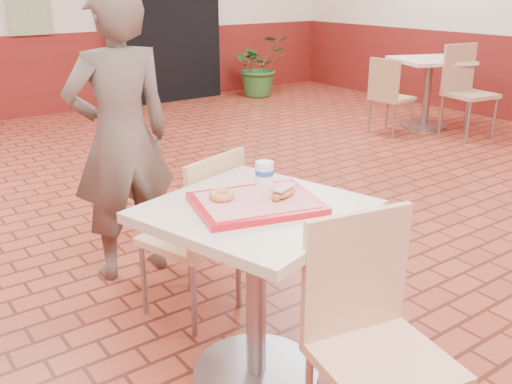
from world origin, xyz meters
TOP-DOWN VIEW (x-y plane):
  - room_shell at (0.00, 0.00)m, footprint 8.01×10.01m
  - wainscot_band at (0.00, 0.00)m, footprint 8.00×10.00m
  - corridor_doorway at (1.20, 4.88)m, footprint 1.60×0.22m
  - main_table at (-1.41, -0.81)m, footprint 0.75×0.75m
  - chair_main_front at (-1.34, -1.37)m, footprint 0.49×0.49m
  - chair_main_back at (-1.34, -0.25)m, footprint 0.50×0.50m
  - customer at (-1.44, 0.41)m, footprint 0.61×0.43m
  - serving_tray at (-1.41, -0.81)m, footprint 0.47×0.36m
  - ring_donut at (-1.51, -0.73)m, footprint 0.11×0.11m
  - long_john_donut at (-1.31, -0.85)m, footprint 0.15×0.11m
  - paper_cup at (-1.28, -0.69)m, footprint 0.08×0.08m
  - second_table at (2.88, 1.69)m, footprint 0.75×0.75m
  - chair_second_left at (2.23, 1.71)m, footprint 0.43×0.43m
  - chair_second_front at (2.87, 1.20)m, footprint 0.52×0.52m
  - potted_plant at (2.45, 4.40)m, footprint 0.82×0.71m

SIDE VIEW (x-z plane):
  - potted_plant at x=2.45m, z-range 0.00..0.89m
  - chair_second_left at x=2.23m, z-range 0.05..0.89m
  - chair_main_back at x=-1.34m, z-range 0.05..0.91m
  - wainscot_band at x=0.00m, z-range 0.00..1.00m
  - chair_main_front at x=-1.34m, z-range 0.05..0.95m
  - second_table at x=2.88m, z-range 0.14..0.93m
  - main_table at x=-1.41m, z-range 0.14..0.93m
  - chair_second_front at x=2.87m, z-range 0.06..1.04m
  - serving_tray at x=-1.41m, z-range 0.79..0.82m
  - customer at x=-1.44m, z-range 0.00..1.62m
  - ring_donut at x=-1.51m, z-range 0.82..0.85m
  - long_john_donut at x=-1.31m, z-range 0.82..0.86m
  - paper_cup at x=-1.28m, z-range 0.82..0.92m
  - corridor_doorway at x=1.20m, z-range 0.00..2.20m
  - room_shell at x=0.00m, z-range 0.00..3.00m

